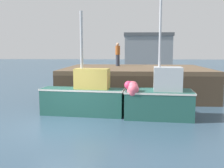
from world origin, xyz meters
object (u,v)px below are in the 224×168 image
fishing_boat_near_right (159,98)px  rowboat (173,110)px  dockworker (118,54)px  fishing_boat_near_left (84,97)px

fishing_boat_near_right → rowboat: 1.45m
fishing_boat_near_right → dockworker: 8.12m
fishing_boat_near_left → dockworker: size_ratio=2.84×
fishing_boat_near_left → fishing_boat_near_right: fishing_boat_near_right is taller
fishing_boat_near_left → rowboat: size_ratio=2.45×
fishing_boat_near_right → dockworker: size_ratio=3.16×
fishing_boat_near_right → rowboat: bearing=49.8°
fishing_boat_near_left → fishing_boat_near_right: size_ratio=0.90×
fishing_boat_near_right → fishing_boat_near_left: bearing=174.8°
fishing_boat_near_left → dockworker: bearing=79.9°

